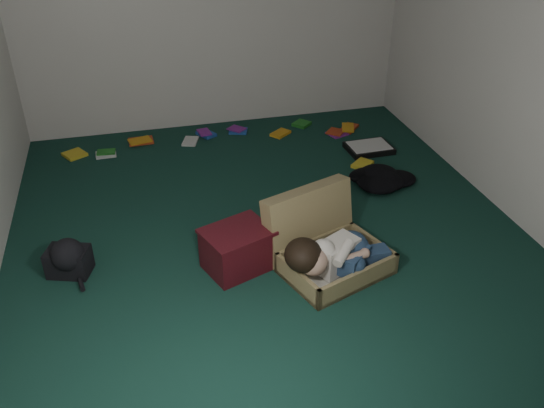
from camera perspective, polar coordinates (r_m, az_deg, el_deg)
name	(u,v)px	position (r m, az deg, el deg)	size (l,w,h in m)	color
floor	(267,232)	(4.60, -0.47, -2.78)	(4.50, 4.50, 0.00)	#13382D
wall_back	(213,3)	(6.15, -5.91, 19.21)	(4.50, 4.50, 0.00)	white
wall_front	(418,274)	(2.14, 14.28, -6.73)	(4.50, 4.50, 0.00)	white
wall_right	(523,52)	(4.87, 23.64, 13.60)	(4.50, 4.50, 0.00)	white
suitcase	(324,245)	(4.20, 5.16, -4.02)	(0.92, 0.91, 0.53)	#927F50
person	(335,254)	(4.03, 6.25, -4.99)	(0.81, 0.41, 0.33)	white
maroon_bin	(238,249)	(4.14, -3.44, -4.48)	(0.57, 0.51, 0.32)	#450E15
backpack	(69,260)	(4.36, -19.51, -5.29)	(0.36, 0.29, 0.22)	black
clothing_pile	(380,175)	(5.35, 10.69, 2.83)	(0.44, 0.36, 0.14)	black
paper_tray	(369,148)	(5.94, 9.58, 5.51)	(0.45, 0.34, 0.06)	black
book_scatter	(247,141)	(6.07, -2.51, 6.29)	(3.11, 1.32, 0.02)	yellow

